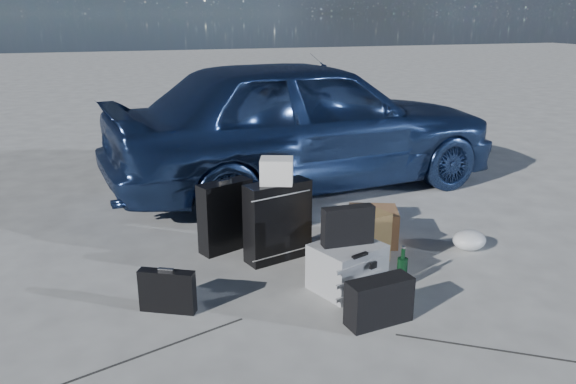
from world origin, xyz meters
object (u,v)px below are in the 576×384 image
object	(u,v)px
car	(305,122)
cardboard_box	(373,226)
pelican_case	(347,267)
duffel_bag	(261,214)
briefcase	(167,291)
green_bottle	(402,267)
suitcase_right	(278,221)
suitcase_left	(226,216)

from	to	relation	value
car	cardboard_box	xyz separation A→B (m)	(-0.01, -1.83, -0.63)
pelican_case	duffel_bag	distance (m)	1.42
briefcase	green_bottle	bearing A→B (deg)	21.87
suitcase_right	car	bearing A→B (deg)	48.61
suitcase_left	duffel_bag	world-z (taller)	suitcase_left
car	duffel_bag	bearing A→B (deg)	136.97
briefcase	suitcase_right	size ratio (longest dim) A/B	0.59
cardboard_box	car	bearing A→B (deg)	89.78
car	suitcase_right	size ratio (longest dim) A/B	6.84
car	cardboard_box	bearing A→B (deg)	173.51
car	briefcase	distance (m)	3.22
suitcase_right	pelican_case	bearing A→B (deg)	-79.74
car	duffel_bag	xyz separation A→B (m)	(-0.88, -1.18, -0.64)
suitcase_left	cardboard_box	size ratio (longest dim) A/B	1.46
cardboard_box	green_bottle	distance (m)	0.88
duffel_bag	cardboard_box	size ratio (longest dim) A/B	1.40
pelican_case	suitcase_left	bearing A→B (deg)	104.99
suitcase_left	briefcase	bearing A→B (deg)	-145.46
briefcase	pelican_case	bearing A→B (deg)	24.63
suitcase_right	cardboard_box	size ratio (longest dim) A/B	1.59
car	cardboard_box	world-z (taller)	car
briefcase	cardboard_box	xyz separation A→B (m)	(1.93, 0.66, 0.01)
briefcase	suitcase_left	distance (m)	1.14
suitcase_left	duffel_bag	distance (m)	0.59
duffel_bag	green_bottle	world-z (taller)	green_bottle
suitcase_right	cardboard_box	world-z (taller)	suitcase_right
duffel_bag	cardboard_box	world-z (taller)	cardboard_box
pelican_case	green_bottle	world-z (taller)	pelican_case
green_bottle	duffel_bag	bearing A→B (deg)	114.47
briefcase	suitcase_right	bearing A→B (deg)	59.50
suitcase_left	suitcase_right	bearing A→B (deg)	-63.04
pelican_case	suitcase_left	distance (m)	1.25
cardboard_box	pelican_case	bearing A→B (deg)	-128.63
pelican_case	suitcase_left	world-z (taller)	suitcase_left
suitcase_right	duffel_bag	distance (m)	0.73
duffel_bag	cardboard_box	bearing A→B (deg)	-25.85
suitcase_left	car	bearing A→B (deg)	28.15
suitcase_left	suitcase_right	size ratio (longest dim) A/B	0.92
suitcase_right	green_bottle	bearing A→B (deg)	-62.44
car	green_bottle	distance (m)	2.76
briefcase	cardboard_box	distance (m)	2.04
car	pelican_case	xyz separation A→B (m)	(-0.60, -2.57, -0.61)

